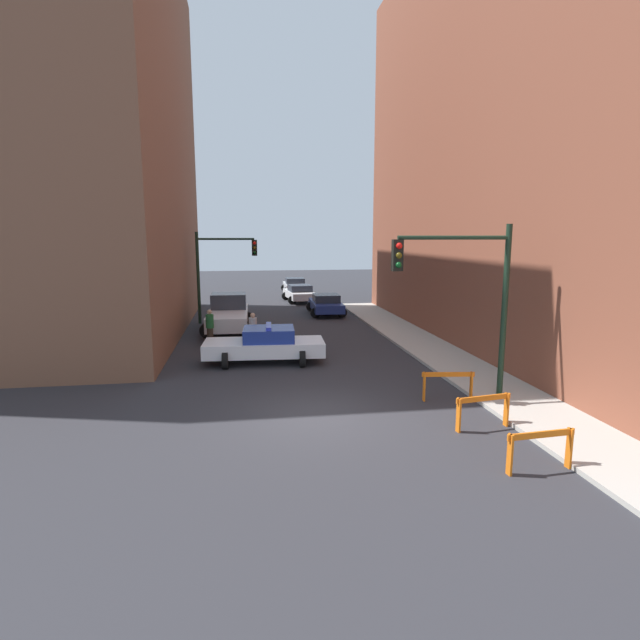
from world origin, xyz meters
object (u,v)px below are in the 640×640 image
police_car (265,345)px  parked_car_near (326,304)px  traffic_light_near (469,285)px  parked_car_mid (300,293)px  pedestrian_corner (210,327)px  barrier_mid (483,406)px  barrier_back (448,381)px  traffic_light_far (217,264)px  parked_car_far (295,285)px  pedestrian_crossing (253,331)px  barrier_front (541,444)px  white_truck (228,314)px

police_car → parked_car_near: 12.61m
traffic_light_near → police_car: traffic_light_near is taller
parked_car_mid → pedestrian_corner: 15.79m
police_car → barrier_mid: (5.26, -7.83, -0.11)m
parked_car_near → barrier_back: size_ratio=2.73×
traffic_light_far → traffic_light_near: bearing=-62.0°
parked_car_far → pedestrian_crossing: size_ratio=2.60×
traffic_light_near → pedestrian_corner: bearing=132.1°
parked_car_far → barrier_back: size_ratio=2.71×
traffic_light_far → pedestrian_crossing: 7.95m
pedestrian_corner → barrier_front: bearing=127.9°
police_car → parked_car_mid: (3.43, 18.22, -0.05)m
pedestrian_crossing → barrier_mid: pedestrian_crossing is taller
pedestrian_corner → barrier_mid: (7.62, -11.36, -0.24)m
parked_car_mid → barrier_back: size_ratio=2.79×
barrier_front → barrier_mid: (-0.08, 2.42, 0.00)m
white_truck → barrier_mid: white_truck is taller
white_truck → pedestrian_corner: (-0.74, -3.53, -0.04)m
pedestrian_crossing → barrier_mid: bearing=36.9°
parked_car_near → barrier_front: 22.08m
traffic_light_near → parked_car_far: (-2.09, 30.03, -2.86)m
pedestrian_corner → police_car: bearing=132.5°
traffic_light_near → white_truck: (-7.43, 12.57, -2.62)m
pedestrian_crossing → pedestrian_corner: same height
parked_car_far → pedestrian_corner: bearing=-105.6°
white_truck → pedestrian_corner: bearing=-100.8°
traffic_light_far → pedestrian_corner: traffic_light_far is taller
white_truck → parked_car_mid: 12.25m
pedestrian_corner → barrier_back: bearing=138.7°
traffic_light_far → parked_car_far: (5.95, 14.91, -2.72)m
parked_car_near → parked_car_far: size_ratio=1.01×
traffic_light_far → barrier_front: size_ratio=3.25×
police_car → barrier_front: police_car is taller
parked_car_far → barrier_mid: 32.39m
police_car → pedestrian_corner: pedestrian_corner is taller
white_truck → parked_car_near: (6.02, 4.76, -0.23)m
traffic_light_far → white_truck: traffic_light_far is taller
white_truck → barrier_back: size_ratio=3.41×
traffic_light_far → barrier_back: size_ratio=3.27×
pedestrian_crossing → parked_car_mid: bearing=173.9°
pedestrian_corner → barrier_mid: 13.68m
pedestrian_corner → parked_car_mid: bearing=-102.8°
police_car → barrier_mid: bearing=-142.9°
traffic_light_near → police_car: 8.49m
barrier_front → barrier_mid: same height
parked_car_near → pedestrian_corner: bearing=-127.5°
traffic_light_far → barrier_front: (7.55, -19.86, -2.78)m
traffic_light_near → pedestrian_crossing: (-6.25, 7.81, -2.67)m
traffic_light_far → barrier_front: bearing=-69.2°
traffic_light_near → parked_car_near: traffic_light_near is taller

